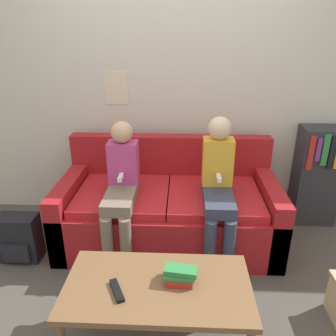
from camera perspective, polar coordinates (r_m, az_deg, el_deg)
name	(u,v)px	position (r m, az deg, el deg)	size (l,w,h in m)	color
ground_plane	(165,280)	(2.64, -0.45, -18.85)	(10.00, 10.00, 0.00)	#4C4742
wall_back	(171,84)	(3.11, 0.59, 14.49)	(8.00, 0.06, 2.60)	beige
couch	(169,209)	(2.93, 0.12, -7.13)	(1.85, 0.90, 0.86)	maroon
coffee_table	(158,291)	(1.97, -1.80, -20.63)	(1.04, 0.55, 0.45)	brown
person_left	(121,185)	(2.63, -8.14, -2.96)	(0.24, 0.60, 1.10)	#756656
person_right	(218,184)	(2.60, 8.74, -2.71)	(0.24, 0.60, 1.15)	#33384C
tv_remote	(117,290)	(1.90, -8.90, -20.31)	(0.11, 0.17, 0.02)	black
book_stack	(180,275)	(1.93, 2.06, -18.07)	(0.19, 0.14, 0.09)	red
bookshelf	(317,176)	(3.41, 24.45, -1.22)	(0.39, 0.28, 0.95)	#2D2D33
backpack	(20,238)	(2.98, -24.41, -11.07)	(0.32, 0.21, 0.40)	black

